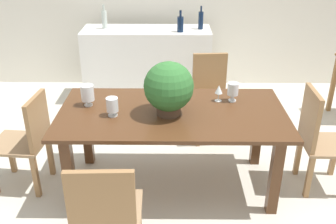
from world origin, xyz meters
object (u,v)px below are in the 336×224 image
Objects in this scene: wine_glass at (219,90)px; wine_bottle_dark at (180,24)px; chair_near_left at (105,214)px; crystal_vase_left at (112,105)px; chair_head_end at (28,138)px; kitchen_counter at (147,64)px; flower_centerpiece at (169,88)px; chair_foot_end at (317,136)px; dining_table at (172,123)px; crystal_vase_right at (233,90)px; wine_bottle_green at (104,19)px; wine_bottle_amber at (201,20)px; chair_far_right at (210,92)px; crystal_vase_center_near at (87,93)px.

wine_glass is 0.57× the size of wine_bottle_dark.
chair_near_left is 1.55m from wine_glass.
crystal_vase_left is at bearing -161.50° from wine_glass.
chair_head_end is at bearing 174.23° from crystal_vase_left.
kitchen_counter is at bearing 160.15° from chair_head_end.
wine_bottle_dark is (0.54, 2.91, 0.56)m from chair_near_left.
flower_centerpiece is 1.69× the size of wine_bottle_dark.
chair_foot_end is 5.88× the size of crystal_vase_left.
crystal_vase_left is at bearing -94.35° from kitchen_counter.
dining_table is 12.72× the size of wine_glass.
chair_near_left is at bearing -86.19° from crystal_vase_left.
chair_foot_end is 2.58m from chair_head_end.
dining_table is at bearing -158.27° from crystal_vase_right.
dining_table is 6.39× the size of wine_bottle_green.
wine_bottle_green is at bearing 178.80° from wine_bottle_amber.
flower_centerpiece reaches higher than crystal_vase_right.
crystal_vase_center_near is (-1.18, -0.90, 0.38)m from chair_far_right.
wine_bottle_dark is (-0.32, 1.67, 0.20)m from wine_glass.
wine_bottle_green reaches higher than dining_table.
wine_bottle_amber reaches higher than chair_head_end.
crystal_vase_center_near is 1.30m from crystal_vase_right.
chair_foot_end and crystal_vase_center_near have the same top height.
chair_near_left is 3.40× the size of wine_bottle_dark.
wine_glass is (0.92, 0.31, 0.01)m from crystal_vase_left.
kitchen_counter is at bearing 98.51° from flower_centerpiece.
chair_head_end is at bearing -179.60° from dining_table.
wine_bottle_amber is at bearing 79.71° from dining_table.
chair_foot_end is 3.13× the size of wine_bottle_green.
crystal_vase_right is (1.05, 0.31, 0.01)m from crystal_vase_left.
crystal_vase_right is 1.74m from wine_bottle_dark.
kitchen_counter is (0.16, 2.11, -0.38)m from crystal_vase_left.
wine_bottle_green is 1.04× the size of wine_bottle_amber.
chair_near_left is (-1.73, -1.02, -0.01)m from chair_foot_end.
dining_table is 12.01× the size of crystal_vase_left.
kitchen_counter is 5.69× the size of wine_bottle_amber.
crystal_vase_right is (0.58, 0.27, -0.13)m from flower_centerpiece.
dining_table is at bearing 91.16° from chair_foot_end.
crystal_vase_left is 0.10× the size of kitchen_counter.
dining_table is 1.94m from wine_bottle_dark.
dining_table is at bearing -66.69° from wine_bottle_green.
chair_foot_end is 2.08× the size of flower_centerpiece.
chair_foot_end is 0.57× the size of kitchen_counter.
flower_centerpiece is 0.74m from crystal_vase_center_near.
crystal_vase_left is 0.60× the size of wine_bottle_dark.
crystal_vase_center_near reaches higher than crystal_vase_right.
chair_head_end is 2.01m from chair_far_right.
crystal_vase_left is 1.09m from crystal_vase_right.
wine_bottle_green reaches higher than flower_centerpiece.
chair_far_right is 1.27m from flower_centerpiece.
dining_table is at bearing -117.98° from chair_far_right.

